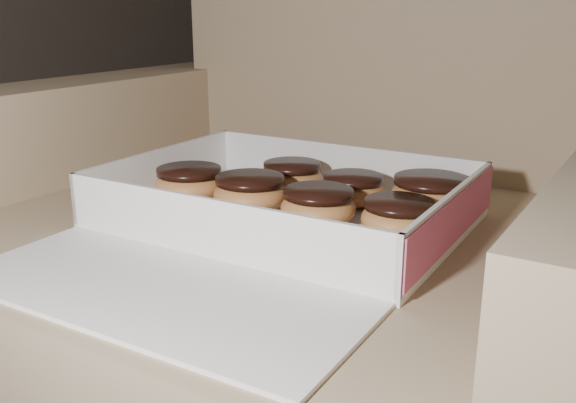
# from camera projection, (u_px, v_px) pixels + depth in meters

# --- Properties ---
(armchair) EXTENTS (0.99, 0.84, 1.04)m
(armchair) POSITION_uv_depth(u_px,v_px,m) (307.00, 292.00, 0.96)
(armchair) COLOR #9D8564
(armchair) RESTS_ON floor
(bakery_box) EXTENTS (0.45, 0.53, 0.07)m
(bakery_box) POSITION_uv_depth(u_px,v_px,m) (272.00, 222.00, 0.81)
(bakery_box) COLOR white
(bakery_box) RESTS_ON armchair
(donut_a) EXTENTS (0.09, 0.09, 0.05)m
(donut_a) POSITION_uv_depth(u_px,v_px,m) (292.00, 176.00, 0.95)
(donut_a) COLOR #E18F4E
(donut_a) RESTS_ON bakery_box
(donut_b) EXTENTS (0.10, 0.10, 0.05)m
(donut_b) POSITION_uv_depth(u_px,v_px,m) (189.00, 183.00, 0.91)
(donut_b) COLOR #E18F4E
(donut_b) RESTS_ON bakery_box
(donut_c) EXTENTS (0.09, 0.09, 0.05)m
(donut_c) POSITION_uv_depth(u_px,v_px,m) (398.00, 217.00, 0.77)
(donut_c) COLOR #E18F4E
(donut_c) RESTS_ON bakery_box
(donut_d) EXTENTS (0.10, 0.10, 0.05)m
(donut_d) POSITION_uv_depth(u_px,v_px,m) (430.00, 194.00, 0.84)
(donut_d) COLOR #E18F4E
(donut_d) RESTS_ON bakery_box
(donut_e) EXTENTS (0.10, 0.10, 0.05)m
(donut_e) POSITION_uv_depth(u_px,v_px,m) (318.00, 206.00, 0.80)
(donut_e) COLOR #E18F4E
(donut_e) RESTS_ON bakery_box
(donut_f) EXTENTS (0.10, 0.10, 0.05)m
(donut_f) POSITION_uv_depth(u_px,v_px,m) (250.00, 192.00, 0.86)
(donut_f) COLOR #E18F4E
(donut_f) RESTS_ON bakery_box
(donut_g) EXTENTS (0.09, 0.09, 0.04)m
(donut_g) POSITION_uv_depth(u_px,v_px,m) (353.00, 189.00, 0.89)
(donut_g) COLOR #E18F4E
(donut_g) RESTS_ON bakery_box
(crumb_a) EXTENTS (0.01, 0.01, 0.00)m
(crumb_a) POSITION_uv_depth(u_px,v_px,m) (170.00, 203.00, 0.89)
(crumb_a) COLOR black
(crumb_a) RESTS_ON bakery_box
(crumb_b) EXTENTS (0.01, 0.01, 0.00)m
(crumb_b) POSITION_uv_depth(u_px,v_px,m) (378.00, 273.00, 0.66)
(crumb_b) COLOR black
(crumb_b) RESTS_ON bakery_box
(crumb_c) EXTENTS (0.01, 0.01, 0.00)m
(crumb_c) POSITION_uv_depth(u_px,v_px,m) (314.00, 237.00, 0.77)
(crumb_c) COLOR black
(crumb_c) RESTS_ON bakery_box
(crumb_d) EXTENTS (0.01, 0.01, 0.00)m
(crumb_d) POSITION_uv_depth(u_px,v_px,m) (219.00, 226.00, 0.80)
(crumb_d) COLOR black
(crumb_d) RESTS_ON bakery_box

